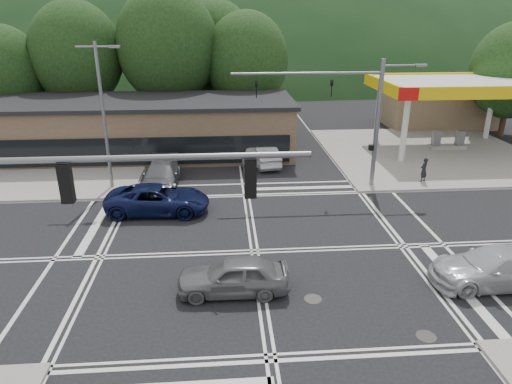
{
  "coord_description": "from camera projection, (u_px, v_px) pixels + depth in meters",
  "views": [
    {
      "loc": [
        -1.37,
        -18.93,
        10.44
      ],
      "look_at": [
        0.37,
        4.13,
        1.4
      ],
      "focal_mm": 32.0,
      "sensor_mm": 36.0,
      "label": 1
    }
  ],
  "objects": [
    {
      "name": "tree_n_e",
      "position": [
        214.0,
        50.0,
        44.74
      ],
      "size": [
        8.4,
        8.4,
        11.98
      ],
      "color": "#382619",
      "rests_on": "ground"
    },
    {
      "name": "tree_n_c",
      "position": [
        246.0,
        61.0,
        41.47
      ],
      "size": [
        7.6,
        7.6,
        10.87
      ],
      "color": "#382619",
      "rests_on": "ground"
    },
    {
      "name": "sidewalk_nw",
      "position": [
        42.0,
        162.0,
        34.33
      ],
      "size": [
        16.0,
        16.0,
        0.15
      ],
      "primitive_type": "cube",
      "color": "gray",
      "rests_on": "ground"
    },
    {
      "name": "signal_mast_ne",
      "position": [
        359.0,
        109.0,
        27.73
      ],
      "size": [
        11.65,
        0.3,
        8.0
      ],
      "color": "slate",
      "rests_on": "ground"
    },
    {
      "name": "car_blue_west",
      "position": [
        158.0,
        199.0,
        25.48
      ],
      "size": [
        5.82,
        2.89,
        1.58
      ],
      "primitive_type": "imported",
      "rotation": [
        0.0,
        0.0,
        1.52
      ],
      "color": "#0D153D",
      "rests_on": "ground"
    },
    {
      "name": "sidewalk_ne",
      "position": [
        428.0,
        153.0,
        36.43
      ],
      "size": [
        16.0,
        16.0,
        0.15
      ],
      "primitive_type": "cube",
      "color": "gray",
      "rests_on": "ground"
    },
    {
      "name": "car_queue_b",
      "position": [
        254.0,
        152.0,
        34.26
      ],
      "size": [
        2.15,
        4.79,
        1.6
      ],
      "primitive_type": "imported",
      "rotation": [
        0.0,
        0.0,
        3.08
      ],
      "color": "#B8B8B4",
      "rests_on": "ground"
    },
    {
      "name": "signal_mast_sw",
      "position": [
        27.0,
        239.0,
        11.55
      ],
      "size": [
        9.14,
        0.28,
        8.0
      ],
      "color": "slate",
      "rests_on": "ground"
    },
    {
      "name": "tree_n_a",
      "position": [
        77.0,
        54.0,
        40.18
      ],
      "size": [
        8.0,
        8.0,
        11.75
      ],
      "color": "#382619",
      "rests_on": "ground"
    },
    {
      "name": "car_northbound",
      "position": [
        161.0,
        176.0,
        29.21
      ],
      "size": [
        2.22,
        5.44,
        1.58
      ],
      "primitive_type": "imported",
      "rotation": [
        0.0,
        0.0,
        -0.0
      ],
      "color": "#555859",
      "rests_on": "ground"
    },
    {
      "name": "car_queue_a",
      "position": [
        264.0,
        155.0,
        33.56
      ],
      "size": [
        2.18,
        4.64,
        1.47
      ],
      "primitive_type": "imported",
      "rotation": [
        0.0,
        0.0,
        3.29
      ],
      "color": "#A6A9AD",
      "rests_on": "ground"
    },
    {
      "name": "ground",
      "position": [
        255.0,
        252.0,
        21.48
      ],
      "size": [
        120.0,
        120.0,
        0.0
      ],
      "primitive_type": "plane",
      "color": "black",
      "rests_on": "ground"
    },
    {
      "name": "car_grey_center",
      "position": [
        233.0,
        276.0,
        18.09
      ],
      "size": [
        4.46,
        1.84,
        1.51
      ],
      "primitive_type": "imported",
      "rotation": [
        0.0,
        0.0,
        -1.58
      ],
      "color": "slate",
      "rests_on": "ground"
    },
    {
      "name": "commercial_row",
      "position": [
        138.0,
        129.0,
        35.97
      ],
      "size": [
        24.0,
        8.0,
        4.0
      ],
      "primitive_type": "cube",
      "color": "brown",
      "rests_on": "ground"
    },
    {
      "name": "gas_station_canopy",
      "position": [
        456.0,
        88.0,
        35.68
      ],
      "size": [
        12.32,
        8.34,
        5.75
      ],
      "color": "silver",
      "rests_on": "ground"
    },
    {
      "name": "tree_n_d",
      "position": [
        4.0,
        71.0,
        39.31
      ],
      "size": [
        6.8,
        6.8,
        9.76
      ],
      "color": "#382619",
      "rests_on": "ground"
    },
    {
      "name": "convenience_store",
      "position": [
        436.0,
        106.0,
        45.4
      ],
      "size": [
        10.0,
        6.0,
        3.8
      ],
      "primitive_type": "cube",
      "color": "#846B4F",
      "rests_on": "ground"
    },
    {
      "name": "tree_n_b",
      "position": [
        168.0,
        46.0,
        40.51
      ],
      "size": [
        9.0,
        9.0,
        12.98
      ],
      "color": "#382619",
      "rests_on": "ground"
    },
    {
      "name": "pedestrian",
      "position": [
        424.0,
        170.0,
        29.74
      ],
      "size": [
        0.71,
        0.65,
        1.62
      ],
      "primitive_type": "imported",
      "rotation": [
        0.0,
        0.0,
        3.73
      ],
      "color": "black",
      "rests_on": "sidewalk_ne"
    },
    {
      "name": "car_silver_east",
      "position": [
        497.0,
        267.0,
        18.64
      ],
      "size": [
        5.43,
        2.22,
        1.57
      ],
      "primitive_type": "imported",
      "rotation": [
        0.0,
        0.0,
        -1.57
      ],
      "color": "#B9BDC1",
      "rests_on": "ground"
    },
    {
      "name": "streetlight_nw",
      "position": [
        104.0,
        110.0,
        27.4
      ],
      "size": [
        2.5,
        0.25,
        9.0
      ],
      "color": "slate",
      "rests_on": "ground"
    },
    {
      "name": "hill_north",
      "position": [
        226.0,
        63.0,
        105.06
      ],
      "size": [
        252.0,
        126.0,
        140.0
      ],
      "primitive_type": "ellipsoid",
      "color": "#183518",
      "rests_on": "ground"
    }
  ]
}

